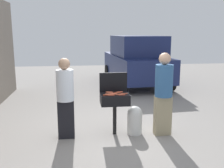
{
  "coord_description": "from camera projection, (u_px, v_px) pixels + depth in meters",
  "views": [
    {
      "loc": [
        -0.62,
        -5.16,
        2.15
      ],
      "look_at": [
        0.14,
        0.58,
        1.0
      ],
      "focal_mm": 41.61,
      "sensor_mm": 36.0,
      "label": 1
    }
  ],
  "objects": [
    {
      "name": "ground_plane",
      "position": [
        109.0,
        135.0,
        5.52
      ],
      "size": [
        24.0,
        24.0,
        0.0
      ],
      "primitive_type": "plane",
      "color": "gray"
    },
    {
      "name": "bbq_grill",
      "position": [
        115.0,
        100.0,
        5.46
      ],
      "size": [
        0.6,
        0.44,
        0.89
      ],
      "color": "black",
      "rests_on": "ground"
    },
    {
      "name": "grill_lid_open",
      "position": [
        113.0,
        82.0,
        5.61
      ],
      "size": [
        0.6,
        0.05,
        0.42
      ],
      "primitive_type": "cube",
      "color": "black",
      "rests_on": "bbq_grill"
    },
    {
      "name": "hot_dog_0",
      "position": [
        124.0,
        94.0,
        5.4
      ],
      "size": [
        0.13,
        0.03,
        0.03
      ],
      "primitive_type": "cylinder",
      "rotation": [
        0.0,
        1.57,
        -0.03
      ],
      "color": "#B74C33",
      "rests_on": "bbq_grill"
    },
    {
      "name": "hot_dog_1",
      "position": [
        111.0,
        95.0,
        5.27
      ],
      "size": [
        0.13,
        0.04,
        0.03
      ],
      "primitive_type": "cylinder",
      "rotation": [
        0.0,
        1.57,
        -0.07
      ],
      "color": "#B74C33",
      "rests_on": "bbq_grill"
    },
    {
      "name": "hot_dog_2",
      "position": [
        112.0,
        94.0,
        5.33
      ],
      "size": [
        0.13,
        0.03,
        0.03
      ],
      "primitive_type": "cylinder",
      "rotation": [
        0.0,
        1.57,
        0.01
      ],
      "color": "#AD4228",
      "rests_on": "bbq_grill"
    },
    {
      "name": "hot_dog_3",
      "position": [
        114.0,
        93.0,
        5.43
      ],
      "size": [
        0.13,
        0.04,
        0.03
      ],
      "primitive_type": "cylinder",
      "rotation": [
        0.0,
        1.57,
        -0.12
      ],
      "color": "#AD4228",
      "rests_on": "bbq_grill"
    },
    {
      "name": "hot_dog_4",
      "position": [
        109.0,
        92.0,
        5.54
      ],
      "size": [
        0.13,
        0.03,
        0.03
      ],
      "primitive_type": "cylinder",
      "rotation": [
        0.0,
        1.57,
        -0.04
      ],
      "color": "#C6593D",
      "rests_on": "bbq_grill"
    },
    {
      "name": "hot_dog_5",
      "position": [
        119.0,
        94.0,
        5.34
      ],
      "size": [
        0.13,
        0.03,
        0.03
      ],
      "primitive_type": "cylinder",
      "rotation": [
        0.0,
        1.57,
        0.02
      ],
      "color": "#C6593D",
      "rests_on": "bbq_grill"
    },
    {
      "name": "hot_dog_6",
      "position": [
        120.0,
        92.0,
        5.56
      ],
      "size": [
        0.13,
        0.04,
        0.03
      ],
      "primitive_type": "cylinder",
      "rotation": [
        0.0,
        1.57,
        0.09
      ],
      "color": "#B74C33",
      "rests_on": "bbq_grill"
    },
    {
      "name": "hot_dog_7",
      "position": [
        118.0,
        93.0,
        5.49
      ],
      "size": [
        0.13,
        0.03,
        0.03
      ],
      "primitive_type": "cylinder",
      "rotation": [
        0.0,
        1.57,
        -0.03
      ],
      "color": "#AD4228",
      "rests_on": "bbq_grill"
    },
    {
      "name": "hot_dog_8",
      "position": [
        114.0,
        94.0,
        5.39
      ],
      "size": [
        0.13,
        0.03,
        0.03
      ],
      "primitive_type": "cylinder",
      "rotation": [
        0.0,
        1.57,
        -0.06
      ],
      "color": "#C6593D",
      "rests_on": "bbq_grill"
    },
    {
      "name": "hot_dog_9",
      "position": [
        110.0,
        93.0,
        5.51
      ],
      "size": [
        0.13,
        0.03,
        0.03
      ],
      "primitive_type": "cylinder",
      "rotation": [
        0.0,
        1.57,
        0.06
      ],
      "color": "#C6593D",
      "rests_on": "bbq_grill"
    },
    {
      "name": "hot_dog_10",
      "position": [
        108.0,
        94.0,
        5.37
      ],
      "size": [
        0.13,
        0.03,
        0.03
      ],
      "primitive_type": "cylinder",
      "rotation": [
        0.0,
        1.57,
        0.01
      ],
      "color": "#C6593D",
      "rests_on": "bbq_grill"
    },
    {
      "name": "hot_dog_11",
      "position": [
        122.0,
        95.0,
        5.3
      ],
      "size": [
        0.13,
        0.03,
        0.03
      ],
      "primitive_type": "cylinder",
      "rotation": [
        0.0,
        1.57,
        -0.0
      ],
      "color": "#B74C33",
      "rests_on": "bbq_grill"
    },
    {
      "name": "hot_dog_12",
      "position": [
        106.0,
        95.0,
        5.29
      ],
      "size": [
        0.13,
        0.03,
        0.03
      ],
      "primitive_type": "cylinder",
      "rotation": [
        0.0,
        1.57,
        -0.06
      ],
      "color": "#AD4228",
      "rests_on": "bbq_grill"
    },
    {
      "name": "propane_tank",
      "position": [
        135.0,
        119.0,
        5.56
      ],
      "size": [
        0.32,
        0.32,
        0.62
      ],
      "color": "silver",
      "rests_on": "ground"
    },
    {
      "name": "person_left",
      "position": [
        65.0,
        96.0,
        5.24
      ],
      "size": [
        0.35,
        0.35,
        1.66
      ],
      "rotation": [
        0.0,
        0.0,
        -0.22
      ],
      "color": "black",
      "rests_on": "ground"
    },
    {
      "name": "person_right",
      "position": [
        164.0,
        91.0,
        5.4
      ],
      "size": [
        0.37,
        0.37,
        1.75
      ],
      "rotation": [
        0.0,
        0.0,
        3.11
      ],
      "color": "gray",
      "rests_on": "ground"
    },
    {
      "name": "parked_minivan",
      "position": [
        136.0,
        60.0,
        10.79
      ],
      "size": [
        2.27,
        4.52,
        2.02
      ],
      "rotation": [
        0.0,
        0.0,
        3.21
      ],
      "color": "navy",
      "rests_on": "ground"
    }
  ]
}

